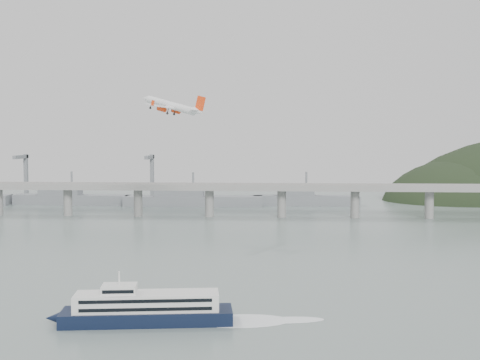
{
  "coord_description": "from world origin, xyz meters",
  "views": [
    {
      "loc": [
        17.82,
        -239.5,
        57.09
      ],
      "look_at": [
        0.0,
        55.0,
        36.0
      ],
      "focal_mm": 48.0,
      "sensor_mm": 36.0,
      "label": 1
    }
  ],
  "objects": [
    {
      "name": "ferry",
      "position": [
        -21.78,
        -50.98,
        4.34
      ],
      "size": [
        84.77,
        22.34,
        16.01
      ],
      "rotation": [
        0.0,
        0.0,
        0.13
      ],
      "color": "black",
      "rests_on": "ground"
    },
    {
      "name": "airliner",
      "position": [
        -39.83,
        106.36,
        72.33
      ],
      "size": [
        39.21,
        37.24,
        13.37
      ],
      "rotation": [
        0.05,
        -0.24,
        2.64
      ],
      "color": "white",
      "rests_on": "ground"
    },
    {
      "name": "bridge",
      "position": [
        -1.15,
        200.0,
        17.65
      ],
      "size": [
        800.0,
        22.0,
        23.9
      ],
      "color": "gray",
      "rests_on": "ground"
    },
    {
      "name": "distant_fleet",
      "position": [
        -155.36,
        265.08,
        6.22
      ],
      "size": [
        453.0,
        60.9,
        40.0
      ],
      "color": "slate",
      "rests_on": "ground"
    },
    {
      "name": "ground",
      "position": [
        0.0,
        0.0,
        0.0
      ],
      "size": [
        900.0,
        900.0,
        0.0
      ],
      "primitive_type": "plane",
      "color": "slate",
      "rests_on": "ground"
    }
  ]
}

